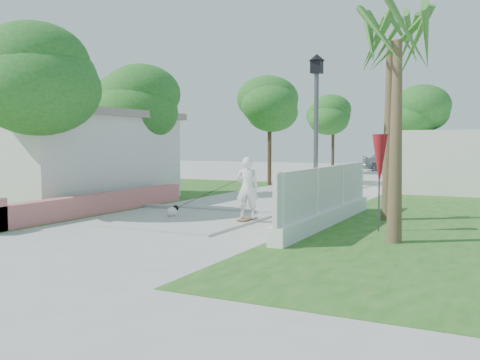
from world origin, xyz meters
The scene contains 21 objects.
ground centered at (0.00, 0.00, 0.00)m, with size 90.00×90.00×0.00m, color #B7B7B2.
path_strip centered at (0.00, 20.00, 0.03)m, with size 3.20×36.00×0.06m, color #B7B7B2.
curb centered at (0.00, 6.00, 0.05)m, with size 6.50×0.25×0.10m, color #999993.
grass_left centered at (-7.00, 8.00, 0.01)m, with size 8.00×20.00×0.01m, color #21581C.
pink_wall centered at (-3.30, 3.55, 0.31)m, with size 0.45×8.20×0.80m.
house_left centered at (-8.00, 6.00, 1.64)m, with size 8.40×7.40×3.23m.
lattice_fence centered at (3.40, 5.00, 0.54)m, with size 0.35×7.00×1.50m.
building_right centered at (6.00, 18.00, 1.30)m, with size 6.00×8.00×2.60m, color silver.
street_lamp centered at (2.90, 5.50, 2.43)m, with size 0.44×0.44×4.44m.
bollard centered at (0.20, 10.00, 0.58)m, with size 0.14×0.14×1.09m.
patio_umbrella centered at (4.80, 4.50, 1.69)m, with size 0.36×0.36×2.30m.
tree_left_near centered at (-4.48, 2.98, 3.82)m, with size 3.60×3.60×5.28m.
tree_left_mid centered at (-5.48, 8.48, 3.50)m, with size 3.20×3.20×4.85m.
tree_path_left centered at (-2.98, 15.98, 3.82)m, with size 3.40×3.40×5.23m.
tree_path_right centered at (3.22, 19.98, 3.49)m, with size 3.00×3.00×4.79m.
tree_path_far centered at (-2.78, 25.98, 3.82)m, with size 3.20×3.20×5.17m.
palm_far centered at (4.60, 6.50, 4.48)m, with size 1.80×1.80×5.30m.
palm_near centered at (5.40, 3.20, 3.95)m, with size 1.80×1.80×4.70m.
skateboarder centered at (0.83, 4.43, 0.81)m, with size 2.52×0.88×1.73m.
dog centered at (-0.81, 4.17, 0.20)m, with size 0.26×0.54×0.37m.
parked_car centered at (0.20, 31.36, 0.79)m, with size 1.87×4.65×1.59m, color #B3B6BB.
Camera 1 is at (7.48, -8.17, 2.10)m, focal length 40.00 mm.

